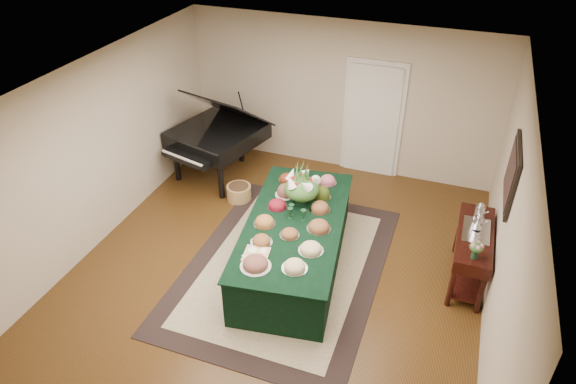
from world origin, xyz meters
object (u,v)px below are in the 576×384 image
(grand_piano, at_px, (217,135))
(mahogany_sideboard, at_px, (473,244))
(buffet_table, at_px, (295,243))
(floral_centerpiece, at_px, (302,185))

(grand_piano, xyz_separation_m, mahogany_sideboard, (4.39, -1.34, -0.19))
(buffet_table, height_order, grand_piano, grand_piano)
(buffet_table, relative_size, floral_centerpiece, 5.64)
(grand_piano, distance_m, mahogany_sideboard, 4.60)
(mahogany_sideboard, bearing_deg, buffet_table, -167.81)
(buffet_table, height_order, floral_centerpiece, floral_centerpiece)
(buffet_table, relative_size, mahogany_sideboard, 2.14)
(buffet_table, relative_size, grand_piano, 1.57)
(buffet_table, bearing_deg, mahogany_sideboard, 12.19)
(buffet_table, height_order, mahogany_sideboard, mahogany_sideboard)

